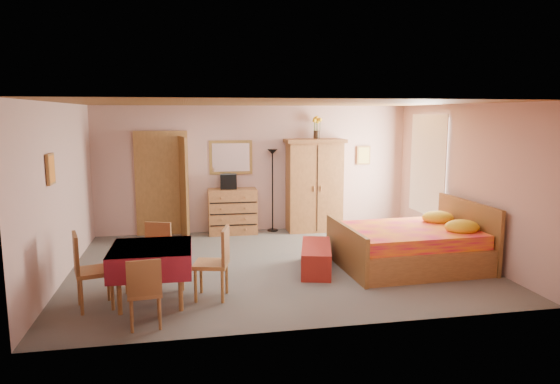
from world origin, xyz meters
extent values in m
plane|color=#5F5954|center=(0.00, 0.00, 0.00)|extent=(6.50, 6.50, 0.00)
plane|color=brown|center=(0.00, 0.00, 2.60)|extent=(6.50, 6.50, 0.00)
cube|color=tan|center=(0.00, 2.50, 1.30)|extent=(6.50, 0.10, 2.60)
cube|color=tan|center=(0.00, -2.50, 1.30)|extent=(6.50, 0.10, 2.60)
cube|color=tan|center=(-3.25, 0.00, 1.30)|extent=(0.10, 5.00, 2.60)
cube|color=tan|center=(3.25, 0.00, 1.30)|extent=(0.10, 5.00, 2.60)
cube|color=#9E6B35|center=(-1.90, 2.47, 1.02)|extent=(1.06, 0.12, 2.15)
cube|color=white|center=(3.21, 1.20, 1.45)|extent=(0.08, 1.40, 1.95)
cube|color=orange|center=(-3.22, -0.60, 1.70)|extent=(0.04, 0.32, 0.42)
cube|color=#D8BF59|center=(2.35, 2.47, 1.55)|extent=(0.30, 0.04, 0.40)
cube|color=#9E6235|center=(-0.51, 2.28, 0.46)|extent=(0.99, 0.51, 0.92)
cube|color=white|center=(-0.51, 2.49, 1.55)|extent=(0.88, 0.07, 0.70)
cube|color=black|center=(-0.58, 2.30, 1.08)|extent=(0.34, 0.26, 0.30)
cube|color=black|center=(0.33, 2.34, 0.86)|extent=(0.28, 0.28, 1.72)
cube|color=#9A6234|center=(1.19, 2.22, 0.96)|extent=(1.24, 0.65, 1.92)
cube|color=yellow|center=(1.26, 2.32, 2.16)|extent=(0.19, 0.19, 0.46)
cube|color=#DA1546|center=(2.05, -0.47, 0.51)|extent=(2.28, 1.82, 1.03)
cube|color=maroon|center=(0.54, -0.41, 0.20)|extent=(0.73, 1.27, 0.40)
cube|color=maroon|center=(-1.90, -1.30, 0.37)|extent=(1.03, 1.03, 0.75)
cube|color=#975D33|center=(-1.94, -2.05, 0.42)|extent=(0.41, 0.41, 0.84)
cube|color=#A07136|center=(-1.92, -0.59, 0.44)|extent=(0.51, 0.51, 0.88)
cube|color=#A56838|center=(-2.60, -1.36, 0.49)|extent=(0.55, 0.55, 0.98)
cube|color=#AF763B|center=(-1.14, -1.30, 0.48)|extent=(0.53, 0.53, 0.96)
camera|label=1|loc=(-1.44, -7.73, 2.44)|focal=32.00mm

